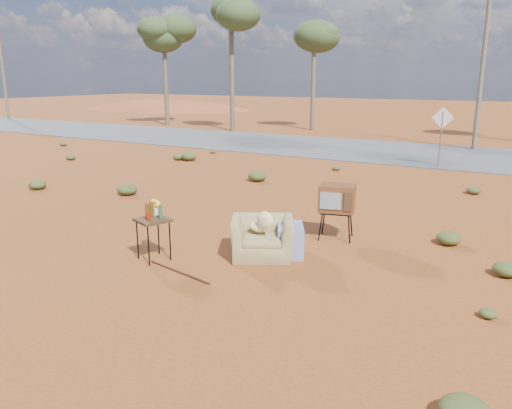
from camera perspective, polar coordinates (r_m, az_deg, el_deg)
The scene contains 14 objects.
ground at distance 9.06m, azimuth -4.07°, elevation -6.44°, with size 140.00×140.00×0.00m, color brown.
highway at distance 22.72m, azimuth 17.79°, elevation 5.58°, with size 140.00×7.00×0.04m, color #565659.
dirt_mound at distance 53.86m, azimuth -10.29°, elevation 10.69°, with size 26.00×18.00×2.00m, color #9D5026.
armchair at distance 9.14m, azimuth 1.33°, elevation -3.21°, with size 1.44×1.36×0.97m.
tv_unit at distance 10.16m, azimuth 9.24°, elevation 0.64°, with size 0.81×0.71×1.12m.
side_table at distance 9.10m, azimuth -11.67°, elevation -1.40°, with size 0.68×0.68×1.07m.
rusty_bar at distance 8.59m, azimuth -8.78°, elevation -7.61°, with size 0.04×0.04×1.51m, color #4E2814.
road_sign at distance 19.34m, azimuth 20.48°, elevation 8.38°, with size 0.78×0.06×2.19m.
eucalyptus_far_left at distance 35.43m, azimuth -10.51°, elevation 18.52°, with size 3.20×3.20×7.10m.
eucalyptus_left at distance 31.16m, azimuth -2.86°, elevation 21.15°, with size 3.20×3.20×8.10m.
eucalyptus_near_left at distance 31.76m, azimuth 6.70°, elevation 18.28°, with size 3.20×3.20×6.60m.
utility_pole_west at distance 44.21m, azimuth -27.02°, elevation 14.04°, with size 1.40×0.20×8.00m.
utility_pole_center at distance 24.66m, azimuth 24.58°, elevation 15.27°, with size 1.40×0.20×8.00m.
scrub_patch at distance 13.07m, azimuth 3.80°, elevation 0.72°, with size 17.49×8.07×0.33m.
Camera 1 is at (4.80, -6.98, 3.21)m, focal length 35.00 mm.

